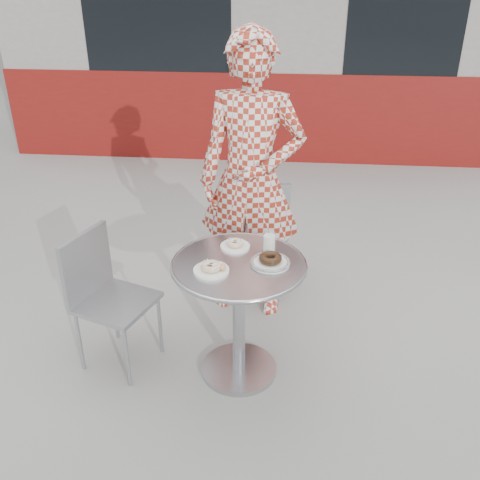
# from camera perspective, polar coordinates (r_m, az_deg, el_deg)

# --- Properties ---
(ground) EXTENTS (60.00, 60.00, 0.00)m
(ground) POSITION_cam_1_polar(r_m,az_deg,el_deg) (3.19, -0.49, -13.26)
(ground) COLOR #9C9A95
(ground) RESTS_ON ground
(storefront) EXTENTS (6.02, 4.55, 3.00)m
(storefront) POSITION_cam_1_polar(r_m,az_deg,el_deg) (7.98, 3.82, 23.28)
(storefront) COLOR gray
(storefront) RESTS_ON ground
(bistro_table) EXTENTS (0.71, 0.71, 0.72)m
(bistro_table) POSITION_cam_1_polar(r_m,az_deg,el_deg) (2.83, -0.12, -5.52)
(bistro_table) COLOR silver
(bistro_table) RESTS_ON ground
(chair_far) EXTENTS (0.47, 0.48, 0.82)m
(chair_far) POSITION_cam_1_polar(r_m,az_deg,el_deg) (3.81, 1.63, -1.14)
(chair_far) COLOR #9DA0A4
(chair_far) RESTS_ON ground
(chair_left) EXTENTS (0.49, 0.49, 0.80)m
(chair_left) POSITION_cam_1_polar(r_m,az_deg,el_deg) (3.16, -12.88, -8.87)
(chair_left) COLOR #9DA0A4
(chair_left) RESTS_ON ground
(seated_person) EXTENTS (0.70, 0.51, 1.79)m
(seated_person) POSITION_cam_1_polar(r_m,az_deg,el_deg) (3.29, 1.21, 6.37)
(seated_person) COLOR maroon
(seated_person) RESTS_ON ground
(plate_far) EXTENTS (0.16, 0.16, 0.04)m
(plate_far) POSITION_cam_1_polar(r_m,az_deg,el_deg) (2.88, -0.53, -0.48)
(plate_far) COLOR white
(plate_far) RESTS_ON bistro_table
(plate_near) EXTENTS (0.18, 0.18, 0.05)m
(plate_near) POSITION_cam_1_polar(r_m,az_deg,el_deg) (2.66, -3.03, -3.01)
(plate_near) COLOR white
(plate_near) RESTS_ON bistro_table
(plate_checker) EXTENTS (0.21, 0.21, 0.05)m
(plate_checker) POSITION_cam_1_polar(r_m,az_deg,el_deg) (2.73, 3.25, -2.26)
(plate_checker) COLOR white
(plate_checker) RESTS_ON bistro_table
(milk_cup) EXTENTS (0.07, 0.07, 0.11)m
(milk_cup) POSITION_cam_1_polar(r_m,az_deg,el_deg) (2.84, 3.13, -0.24)
(milk_cup) COLOR white
(milk_cup) RESTS_ON bistro_table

